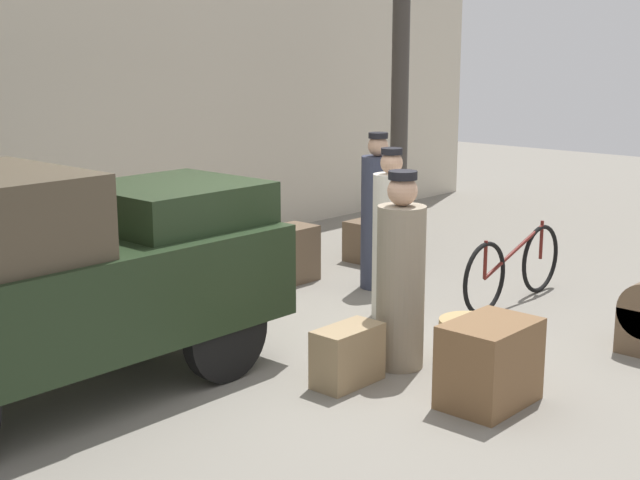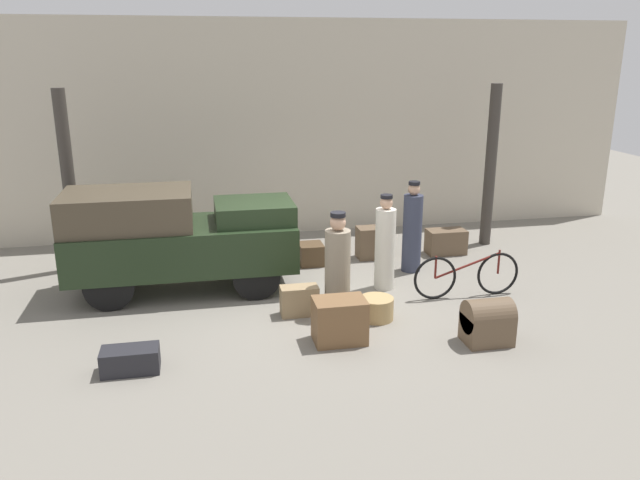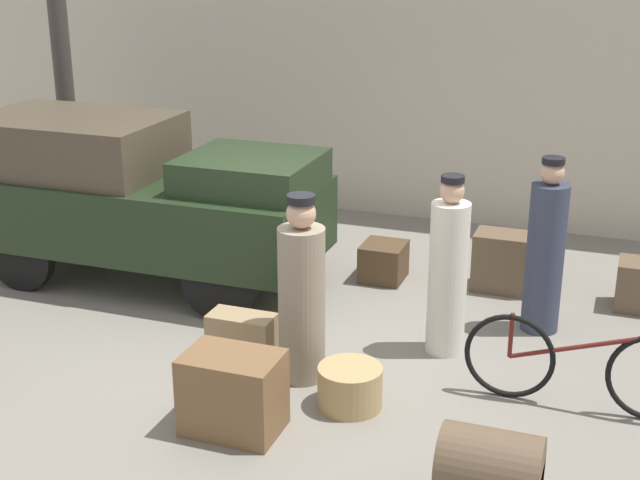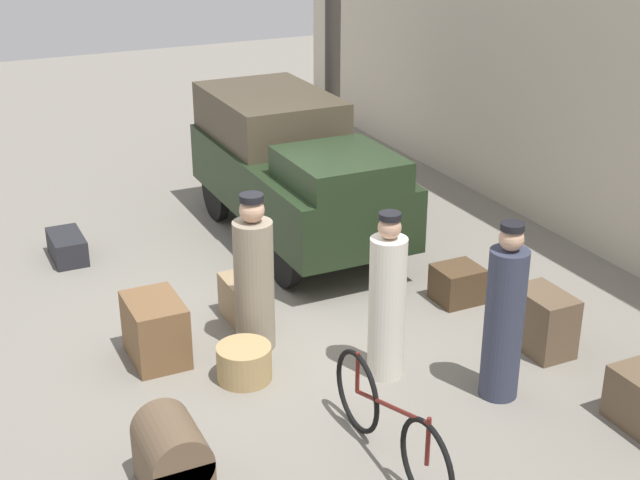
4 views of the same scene
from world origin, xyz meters
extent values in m
plane|color=gray|center=(0.00, 0.00, 0.00)|extent=(30.00, 30.00, 0.00)
cube|color=beige|center=(0.00, 4.08, 2.25)|extent=(16.00, 0.15, 4.50)
cylinder|color=#38332D|center=(-3.90, 2.37, 1.62)|extent=(0.23, 0.23, 3.25)
cylinder|color=black|center=(-0.83, 1.58, 0.38)|extent=(0.77, 0.12, 0.77)
cylinder|color=black|center=(-0.83, 0.24, 0.38)|extent=(0.77, 0.12, 0.77)
cylinder|color=black|center=(-3.09, 1.58, 0.38)|extent=(0.77, 0.12, 0.77)
cylinder|color=black|center=(-3.09, 0.24, 0.38)|extent=(0.77, 0.12, 0.77)
cube|color=black|center=(-1.96, 0.91, 0.77)|extent=(3.65, 1.50, 0.73)
cube|color=#473D2D|center=(-2.78, 0.91, 1.43)|extent=(2.01, 1.38, 0.58)
cube|color=black|center=(-0.77, 0.91, 1.30)|extent=(1.28, 1.17, 0.33)
torus|color=black|center=(3.06, -0.31, 0.36)|extent=(0.72, 0.04, 0.72)
torus|color=black|center=(1.98, -0.31, 0.36)|extent=(0.72, 0.04, 0.72)
cylinder|color=#591914|center=(2.52, -0.31, 0.53)|extent=(1.09, 0.04, 0.39)
cylinder|color=#591914|center=(1.98, -0.31, 0.54)|extent=(0.04, 0.04, 0.37)
cylinder|color=#591914|center=(3.06, -0.31, 0.56)|extent=(0.04, 0.04, 0.40)
cylinder|color=tan|center=(0.84, -0.88, 0.17)|extent=(0.51, 0.51, 0.34)
cylinder|color=silver|center=(1.33, 0.33, 0.69)|extent=(0.34, 0.34, 1.37)
sphere|color=tan|center=(1.33, 0.33, 1.48)|extent=(0.21, 0.21, 0.21)
cylinder|color=black|center=(1.33, 0.33, 1.58)|extent=(0.20, 0.20, 0.06)
cylinder|color=gray|center=(0.32, -0.56, 0.66)|extent=(0.38, 0.38, 1.31)
sphere|color=tan|center=(0.32, -0.56, 1.43)|extent=(0.24, 0.24, 0.24)
cylinder|color=black|center=(0.32, -0.56, 1.56)|extent=(0.23, 0.23, 0.07)
cylinder|color=#33384C|center=(2.06, 1.07, 0.70)|extent=(0.34, 0.34, 1.41)
sphere|color=tan|center=(2.06, 1.07, 1.51)|extent=(0.21, 0.21, 0.21)
cylinder|color=black|center=(2.06, 1.07, 1.62)|extent=(0.20, 0.20, 0.06)
cube|color=#937A56|center=(-0.26, -0.50, 0.23)|extent=(0.57, 0.29, 0.45)
cube|color=#232328|center=(-2.61, -1.82, 0.15)|extent=(0.71, 0.37, 0.31)
cube|color=brown|center=(0.13, -1.50, 0.31)|extent=(0.71, 0.50, 0.62)
cube|color=brown|center=(1.59, 1.93, 0.31)|extent=(0.62, 0.40, 0.61)
cube|color=brown|center=(2.10, -1.94, 0.20)|extent=(0.63, 0.47, 0.40)
cylinder|color=brown|center=(2.10, -1.94, 0.40)|extent=(0.63, 0.47, 0.47)
cube|color=#4C3823|center=(0.35, 1.78, 0.20)|extent=(0.44, 0.48, 0.40)
camera|label=1|loc=(-5.17, -4.65, 2.54)|focal=50.00mm
camera|label=2|loc=(-1.68, -9.13, 3.82)|focal=35.00mm
camera|label=3|loc=(2.72, -6.76, 3.56)|focal=50.00mm
camera|label=4|loc=(7.53, -3.32, 4.40)|focal=50.00mm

